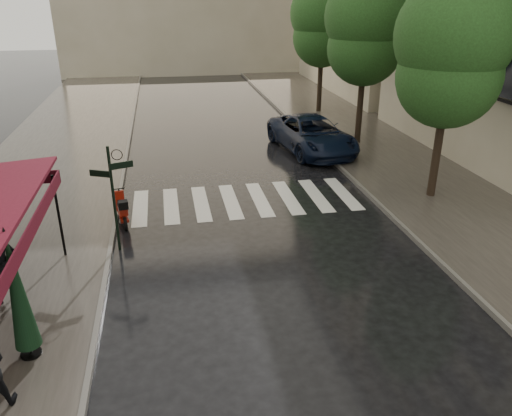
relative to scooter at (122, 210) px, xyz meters
name	(u,v)px	position (x,y,z in m)	size (l,w,h in m)	color
ground	(164,304)	(1.19, -4.78, -0.47)	(120.00, 120.00, 0.00)	black
sidewalk_near	(56,160)	(-3.31, 7.22, -0.41)	(6.00, 60.00, 0.12)	#38332D
sidewalk_far	(371,142)	(11.44, 7.22, -0.41)	(5.50, 60.00, 0.12)	#38332D
curb_near	(127,155)	(-0.26, 7.22, -0.40)	(0.12, 60.00, 0.16)	#595651
curb_far	(316,145)	(8.64, 7.22, -0.40)	(0.12, 60.00, 0.16)	#595651
crosswalk	(245,200)	(4.16, 1.22, -0.46)	(7.85, 3.20, 0.01)	silver
signpost	(113,191)	(-0.01, -1.78, 1.36)	(1.17, 0.29, 3.10)	black
tree_near	(453,44)	(10.79, 0.22, 4.85)	(3.80, 3.80, 7.99)	black
tree_mid	(367,23)	(10.69, 7.22, 5.12)	(3.80, 3.80, 8.34)	black
tree_far	(323,18)	(10.89, 14.22, 4.99)	(3.80, 3.80, 8.16)	black
scooter	(122,210)	(0.00, 0.00, 0.00)	(0.56, 1.53, 1.01)	black
parked_car	(312,134)	(8.19, 6.59, 0.32)	(2.64, 5.72, 1.59)	black
parasol_front	(17,291)	(-1.47, -6.28, 1.17)	(0.51, 0.51, 2.82)	black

